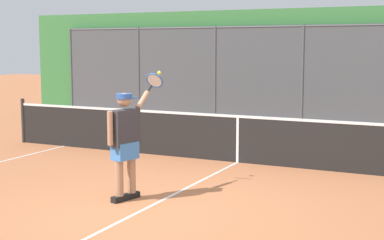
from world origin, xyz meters
The scene contains 4 objects.
ground_plane centered at (0.00, 0.00, 0.00)m, with size 60.00×60.00×0.00m, color #B76B42.
fence_backdrop centered at (0.00, -9.37, 1.67)m, with size 18.74×1.37×3.37m.
tennis_net centered at (0.00, -3.83, 0.49)m, with size 11.24×0.09×1.07m.
tennis_player centered at (0.51, -0.47, 0.95)m, with size 0.35×1.39×1.93m.
Camera 1 is at (-4.07, 6.73, 2.33)m, focal length 53.31 mm.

